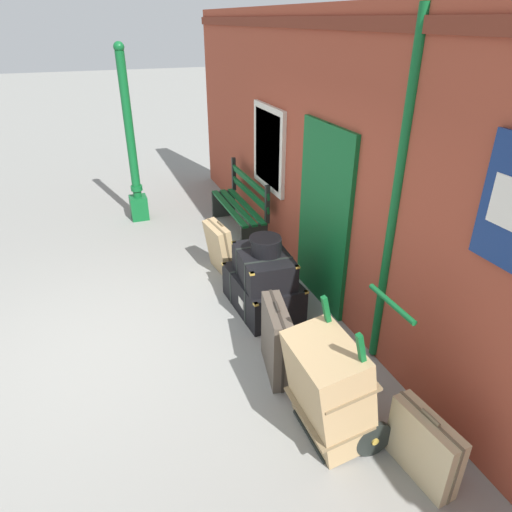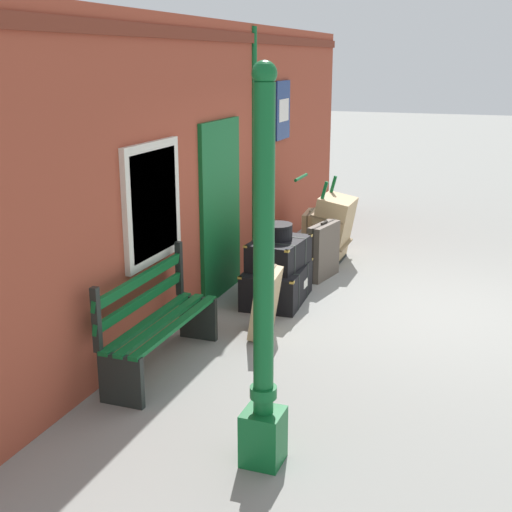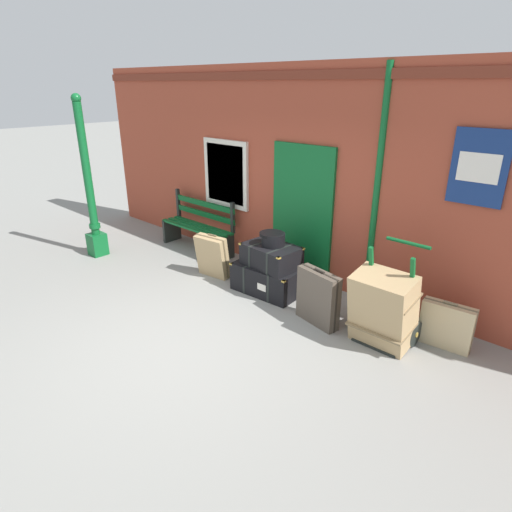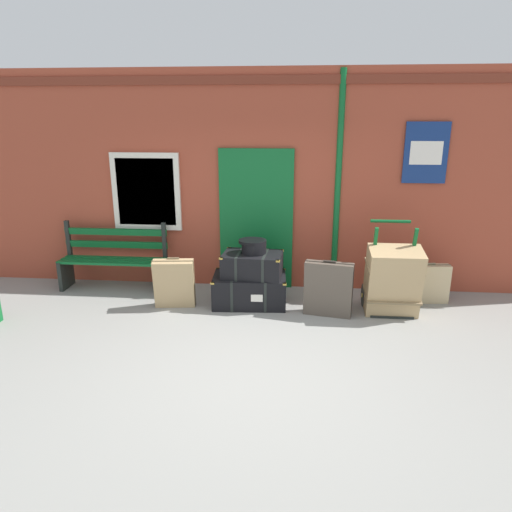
% 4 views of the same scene
% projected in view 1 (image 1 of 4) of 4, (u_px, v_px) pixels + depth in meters
% --- Properties ---
extents(ground_plane, '(60.00, 60.00, 0.00)m').
position_uv_depth(ground_plane, '(117.00, 349.00, 4.76)').
color(ground_plane, gray).
extents(brick_facade, '(10.40, 0.35, 3.20)m').
position_uv_depth(brick_facade, '(348.00, 174.00, 4.84)').
color(brick_facade, '#9E422D').
rests_on(brick_facade, ground).
extents(lamp_post, '(0.28, 0.28, 2.77)m').
position_uv_depth(lamp_post, '(133.00, 159.00, 7.38)').
color(lamp_post, '#0F5B28').
rests_on(lamp_post, ground).
extents(platform_bench, '(1.60, 0.43, 1.01)m').
position_uv_depth(platform_bench, '(241.00, 206.00, 7.15)').
color(platform_bench, '#0F5B28').
rests_on(platform_bench, ground).
extents(steamer_trunk_base, '(1.05, 0.71, 0.43)m').
position_uv_depth(steamer_trunk_base, '(263.00, 292.00, 5.36)').
color(steamer_trunk_base, black).
rests_on(steamer_trunk_base, ground).
extents(steamer_trunk_middle, '(0.84, 0.60, 0.33)m').
position_uv_depth(steamer_trunk_middle, '(264.00, 266.00, 5.15)').
color(steamer_trunk_middle, black).
rests_on(steamer_trunk_middle, steamer_trunk_base).
extents(round_hatbox, '(0.38, 0.35, 0.19)m').
position_uv_depth(round_hatbox, '(266.00, 245.00, 5.02)').
color(round_hatbox, black).
rests_on(round_hatbox, steamer_trunk_middle).
extents(porters_trolley, '(0.71, 0.65, 1.19)m').
position_uv_depth(porters_trolley, '(346.00, 402.00, 3.74)').
color(porters_trolley, black).
rests_on(porters_trolley, ground).
extents(large_brown_trunk, '(0.70, 0.59, 0.94)m').
position_uv_depth(large_brown_trunk, '(329.00, 389.00, 3.59)').
color(large_brown_trunk, tan).
rests_on(large_brown_trunk, ground).
extents(suitcase_beige, '(0.65, 0.29, 0.76)m').
position_uv_depth(suitcase_beige, '(276.00, 340.00, 4.31)').
color(suitcase_beige, '#51473D').
rests_on(suitcase_beige, ground).
extents(suitcase_slate, '(0.60, 0.22, 0.59)m').
position_uv_depth(suitcase_slate, '(424.00, 446.00, 3.35)').
color(suitcase_slate, tan).
rests_on(suitcase_slate, ground).
extents(suitcase_charcoal, '(0.57, 0.34, 0.71)m').
position_uv_depth(suitcase_charcoal, '(220.00, 248.00, 6.07)').
color(suitcase_charcoal, tan).
rests_on(suitcase_charcoal, ground).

